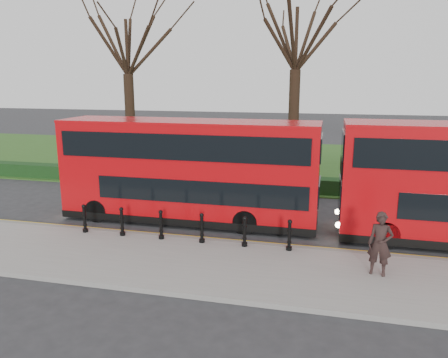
# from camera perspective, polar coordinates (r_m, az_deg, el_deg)

# --- Properties ---
(ground) EXTENTS (120.00, 120.00, 0.00)m
(ground) POSITION_cam_1_polar(r_m,az_deg,el_deg) (16.50, -1.24, -7.12)
(ground) COLOR #28282B
(ground) RESTS_ON ground
(pavement) EXTENTS (60.00, 4.00, 0.15)m
(pavement) POSITION_cam_1_polar(r_m,az_deg,el_deg) (13.80, -4.47, -10.97)
(pavement) COLOR gray
(pavement) RESTS_ON ground
(kerb) EXTENTS (60.00, 0.25, 0.16)m
(kerb) POSITION_cam_1_polar(r_m,az_deg,el_deg) (15.57, -2.19, -8.09)
(kerb) COLOR slate
(kerb) RESTS_ON ground
(grass_verge) EXTENTS (60.00, 18.00, 0.06)m
(grass_verge) POSITION_cam_1_polar(r_m,az_deg,el_deg) (30.76, 5.89, 2.34)
(grass_verge) COLOR #2D531B
(grass_verge) RESTS_ON ground
(hedge) EXTENTS (60.00, 0.90, 0.80)m
(hedge) POSITION_cam_1_polar(r_m,az_deg,el_deg) (22.76, 3.11, -0.43)
(hedge) COLOR black
(hedge) RESTS_ON ground
(yellow_line_outer) EXTENTS (60.00, 0.10, 0.01)m
(yellow_line_outer) POSITION_cam_1_polar(r_m,az_deg,el_deg) (15.87, -1.89, -7.94)
(yellow_line_outer) COLOR yellow
(yellow_line_outer) RESTS_ON ground
(yellow_line_inner) EXTENTS (60.00, 0.10, 0.01)m
(yellow_line_inner) POSITION_cam_1_polar(r_m,az_deg,el_deg) (16.05, -1.70, -7.69)
(yellow_line_inner) COLOR yellow
(yellow_line_inner) RESTS_ON ground
(tree_left) EXTENTS (6.92, 6.92, 10.81)m
(tree_left) POSITION_cam_1_polar(r_m,az_deg,el_deg) (27.79, -12.61, 17.19)
(tree_left) COLOR black
(tree_left) RESTS_ON ground
(tree_mid) EXTENTS (7.16, 7.16, 11.19)m
(tree_mid) POSITION_cam_1_polar(r_m,az_deg,el_deg) (25.18, 9.47, 18.43)
(tree_mid) COLOR black
(tree_mid) RESTS_ON ground
(bollard_row) EXTENTS (7.62, 0.15, 1.00)m
(bollard_row) POSITION_cam_1_polar(r_m,az_deg,el_deg) (15.30, -5.61, -6.24)
(bollard_row) COLOR black
(bollard_row) RESTS_ON pavement
(bus_lead) EXTENTS (10.25, 2.36, 4.08)m
(bus_lead) POSITION_cam_1_polar(r_m,az_deg,el_deg) (17.48, -4.63, 1.00)
(bus_lead) COLOR #B2070D
(bus_lead) RESTS_ON ground
(pedestrian) EXTENTS (0.76, 0.58, 1.86)m
(pedestrian) POSITION_cam_1_polar(r_m,az_deg,el_deg) (13.31, 19.73, -7.97)
(pedestrian) COLOR black
(pedestrian) RESTS_ON pavement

